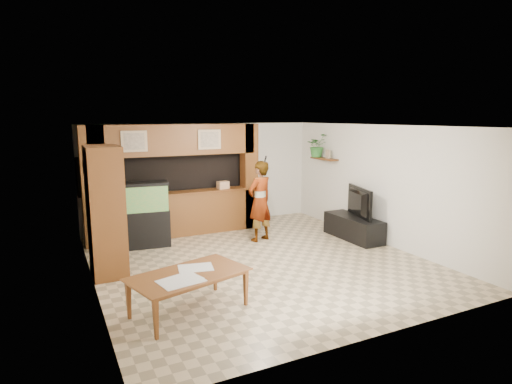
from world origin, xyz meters
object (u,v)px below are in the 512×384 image
pantry_cabinet (106,211)px  television (354,202)px  aquarium (139,216)px  person (260,201)px  dining_table (190,293)px

pantry_cabinet → television: bearing=-1.7°
pantry_cabinet → aquarium: size_ratio=1.62×
television → person: 2.16m
pantry_cabinet → dining_table: 2.46m
aquarium → dining_table: (0.03, -3.50, -0.40)m
television → person: size_ratio=0.66×
dining_table → person: bearing=32.1°
television → dining_table: (-4.51, -1.99, -0.57)m
dining_table → aquarium: bearing=74.5°
television → person: bearing=83.5°
pantry_cabinet → person: 3.42m
dining_table → pantry_cabinet: bearing=95.4°
television → dining_table: size_ratio=0.72×
pantry_cabinet → dining_table: (0.84, -2.15, -0.85)m
dining_table → television: bearing=7.8°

